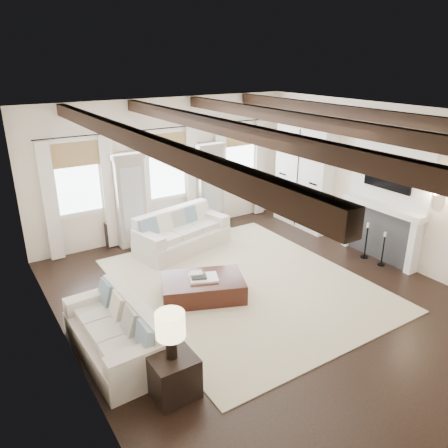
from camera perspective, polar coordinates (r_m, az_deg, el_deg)
ground at (r=7.96m, az=4.86°, el=-9.60°), size 7.50×7.50×0.00m
room_shell at (r=8.31m, az=5.63°, el=5.88°), size 6.54×7.54×3.22m
area_rug at (r=8.38m, az=2.61°, el=-7.79°), size 4.15×5.00×0.02m
sofa_back at (r=9.72m, az=-5.68°, el=-1.34°), size 2.24×1.38×0.89m
sofa_left at (r=6.62m, az=-13.74°, el=-13.83°), size 0.95×1.97×0.83m
ottoman at (r=7.87m, az=-2.78°, el=-8.36°), size 1.67×1.38×0.38m
tray at (r=7.76m, az=-2.69°, el=-7.06°), size 0.61×0.54×0.04m
book_lower at (r=7.73m, az=-3.30°, el=-6.86°), size 0.32×0.28×0.04m
book_upper at (r=7.76m, az=-3.67°, el=-6.44°), size 0.27×0.24×0.03m
side_table_front at (r=5.89m, az=-6.69°, el=-19.01°), size 0.56×0.56×0.56m
lamp_front at (r=5.46m, az=-7.02°, el=-13.28°), size 0.37×0.37×0.63m
side_table_back at (r=10.30m, az=-14.34°, el=-1.06°), size 0.38×0.38×0.57m
lamp_back at (r=10.07m, az=-14.69°, el=2.55°), size 0.34×0.34×0.59m
candlestick_near at (r=9.54m, az=20.03°, el=-3.40°), size 0.15×0.15×0.74m
candlestick_far at (r=9.77m, az=18.04°, el=-2.40°), size 0.16×0.16×0.80m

